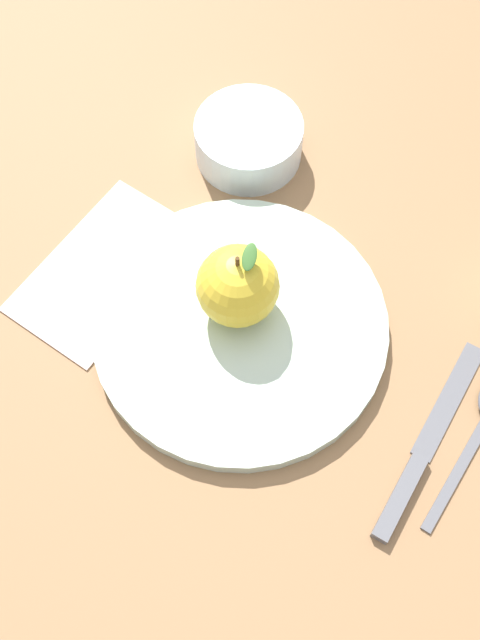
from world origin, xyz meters
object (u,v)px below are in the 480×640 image
Objects in this scene: dinner_plate at (240,325)px; linen_napkin at (104,269)px; apple at (238,286)px; knife at (421,456)px; side_bowl at (249,137)px.

dinner_plate reaches higher than linen_napkin.
apple is 0.21m from knife.
dinner_plate is 3.14× the size of apple.
apple reaches higher than side_bowl.
side_bowl reaches higher than knife.
side_bowl is at bearing 30.77° from linen_napkin.
apple is 0.78× the size of side_bowl.
dinner_plate is 2.46× the size of side_bowl.
side_bowl is at bearing 99.80° from knife.
linen_napkin is at bearing 145.70° from apple.
side_bowl is (0.06, 0.19, 0.02)m from dinner_plate.
apple reaches higher than linen_napkin.
side_bowl is 0.71× the size of knife.
side_bowl is at bearing 72.31° from apple.
linen_napkin is at bearing 132.74° from knife.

